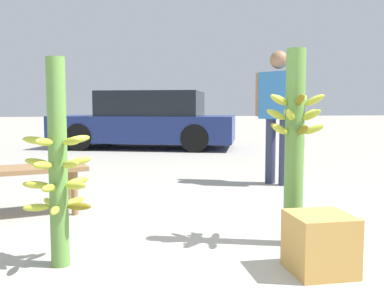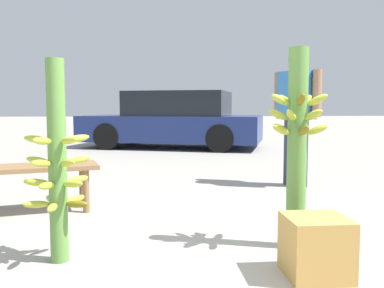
{
  "view_description": "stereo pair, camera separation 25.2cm",
  "coord_description": "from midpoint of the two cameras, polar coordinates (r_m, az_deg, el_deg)",
  "views": [
    {
      "loc": [
        -0.47,
        -2.39,
        0.98
      ],
      "look_at": [
        0.06,
        0.46,
        0.72
      ],
      "focal_mm": 40.0,
      "sensor_mm": 36.0,
      "label": 1
    },
    {
      "loc": [
        -0.22,
        -2.43,
        0.98
      ],
      "look_at": [
        0.06,
        0.46,
        0.72
      ],
      "focal_mm": 40.0,
      "sensor_mm": 36.0,
      "label": 2
    }
  ],
  "objects": [
    {
      "name": "market_bench",
      "position": [
        4.14,
        -25.2,
        -3.79
      ],
      "size": [
        1.43,
        0.78,
        0.44
      ],
      "rotation": [
        0.0,
        0.0,
        0.26
      ],
      "color": "olive",
      "rests_on": "ground_plane"
    },
    {
      "name": "produce_crate",
      "position": [
        2.65,
        14.04,
        -12.74
      ],
      "size": [
        0.35,
        0.35,
        0.35
      ],
      "color": "#C69347",
      "rests_on": "ground_plane"
    },
    {
      "name": "banana_stalk_center",
      "position": [
        3.03,
        11.21,
        0.21
      ],
      "size": [
        0.41,
        0.41,
        1.37
      ],
      "color": "#5B8C3D",
      "rests_on": "ground_plane"
    },
    {
      "name": "banana_stalk_left",
      "position": [
        2.75,
        -19.97,
        -2.8
      ],
      "size": [
        0.42,
        0.42,
        1.27
      ],
      "color": "#5B8C3D",
      "rests_on": "ground_plane"
    },
    {
      "name": "vendor_person",
      "position": [
        5.4,
        10.1,
        5.02
      ],
      "size": [
        0.47,
        0.62,
        1.66
      ],
      "rotation": [
        0.0,
        0.0,
        2.17
      ],
      "color": "#2D334C",
      "rests_on": "ground_plane"
    },
    {
      "name": "parked_car",
      "position": [
        10.14,
        -6.66,
        3.07
      ],
      "size": [
        4.52,
        3.04,
        1.33
      ],
      "rotation": [
        0.0,
        0.0,
        1.25
      ],
      "color": "navy",
      "rests_on": "ground_plane"
    },
    {
      "name": "ground_plane",
      "position": [
        2.62,
        -2.23,
        -16.83
      ],
      "size": [
        80.0,
        80.0,
        0.0
      ],
      "primitive_type": "plane",
      "color": "#9E998E"
    }
  ]
}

